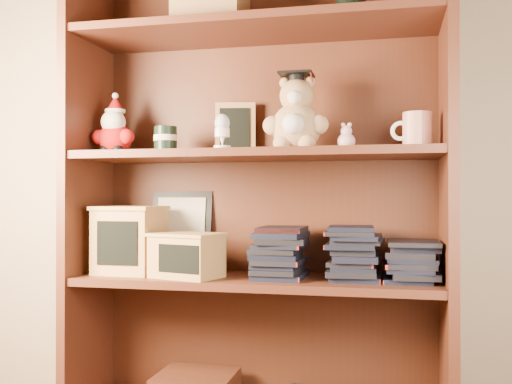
% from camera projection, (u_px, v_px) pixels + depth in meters
% --- Properties ---
extents(bookcase, '(1.20, 0.35, 1.60)m').
position_uv_depth(bookcase, '(259.00, 205.00, 1.95)').
color(bookcase, '#502617').
rests_on(bookcase, ground).
extents(shelf_lower, '(1.14, 0.33, 0.02)m').
position_uv_depth(shelf_lower, '(256.00, 281.00, 1.90)').
color(shelf_lower, '#502617').
rests_on(shelf_lower, ground).
extents(shelf_upper, '(1.14, 0.33, 0.02)m').
position_uv_depth(shelf_upper, '(256.00, 155.00, 1.90)').
color(shelf_upper, '#502617').
rests_on(shelf_upper, ground).
extents(santa_plush, '(0.15, 0.11, 0.21)m').
position_uv_depth(santa_plush, '(114.00, 131.00, 2.01)').
color(santa_plush, '#A50F0F').
rests_on(santa_plush, shelf_upper).
extents(teachers_tin, '(0.08, 0.08, 0.09)m').
position_uv_depth(teachers_tin, '(165.00, 139.00, 1.97)').
color(teachers_tin, black).
rests_on(teachers_tin, shelf_upper).
extents(chalkboard_plaque, '(0.14, 0.08, 0.18)m').
position_uv_depth(chalkboard_plaque, '(235.00, 129.00, 2.04)').
color(chalkboard_plaque, '#9E7547').
rests_on(chalkboard_plaque, shelf_upper).
extents(egg_cup, '(0.05, 0.05, 0.11)m').
position_uv_depth(egg_cup, '(222.00, 130.00, 1.85)').
color(egg_cup, white).
rests_on(egg_cup, shelf_upper).
extents(grad_teddy_bear, '(0.21, 0.18, 0.25)m').
position_uv_depth(grad_teddy_bear, '(296.00, 120.00, 1.87)').
color(grad_teddy_bear, tan).
rests_on(grad_teddy_bear, shelf_upper).
extents(pink_figurine, '(0.06, 0.06, 0.09)m').
position_uv_depth(pink_figurine, '(346.00, 139.00, 1.84)').
color(pink_figurine, beige).
rests_on(pink_figurine, shelf_upper).
extents(teacher_mug, '(0.12, 0.09, 0.11)m').
position_uv_depth(teacher_mug, '(416.00, 130.00, 1.79)').
color(teacher_mug, silver).
rests_on(teacher_mug, shelf_upper).
extents(certificate_frame, '(0.22, 0.06, 0.27)m').
position_uv_depth(certificate_frame, '(181.00, 230.00, 2.10)').
color(certificate_frame, black).
rests_on(certificate_frame, shelf_lower).
extents(treats_box, '(0.21, 0.21, 0.22)m').
position_uv_depth(treats_box, '(130.00, 239.00, 2.00)').
color(treats_box, tan).
rests_on(treats_box, shelf_lower).
extents(pencils_box, '(0.25, 0.21, 0.14)m').
position_uv_depth(pencils_box, '(187.00, 255.00, 1.88)').
color(pencils_box, tan).
rests_on(pencils_box, shelf_lower).
extents(book_stack_left, '(0.14, 0.20, 0.16)m').
position_uv_depth(book_stack_left, '(280.00, 252.00, 1.88)').
color(book_stack_left, black).
rests_on(book_stack_left, shelf_lower).
extents(book_stack_mid, '(0.14, 0.20, 0.18)m').
position_uv_depth(book_stack_mid, '(355.00, 251.00, 1.83)').
color(book_stack_mid, black).
rests_on(book_stack_mid, shelf_lower).
extents(book_stack_right, '(0.14, 0.20, 0.13)m').
position_uv_depth(book_stack_right, '(411.00, 260.00, 1.80)').
color(book_stack_right, black).
rests_on(book_stack_right, shelf_lower).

